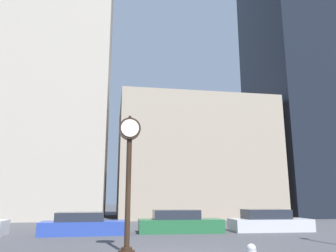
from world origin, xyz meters
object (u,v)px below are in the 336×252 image
Objects in this scene: car_blue at (83,225)px; car_silver at (269,222)px; street_clock at (129,162)px; car_green at (179,223)px.

car_blue is 10.78m from car_silver.
car_blue is 0.97× the size of car_silver.
car_blue is at bearing -176.67° from car_silver.
street_clock is 1.09× the size of car_blue.
car_green is (3.27, 6.83, -2.70)m from street_clock.
car_silver is (10.78, 0.20, 0.03)m from car_blue.
street_clock is 8.04m from car_green.
car_green is at bearing 64.38° from street_clock.
street_clock reaches higher than car_blue.
car_green is at bearing 0.95° from car_blue.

